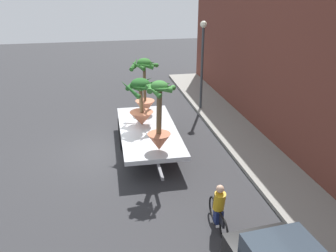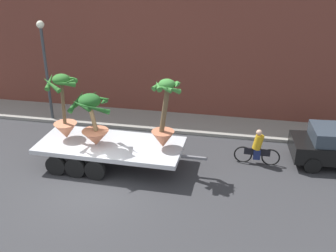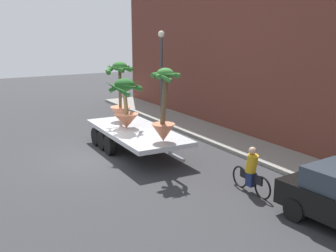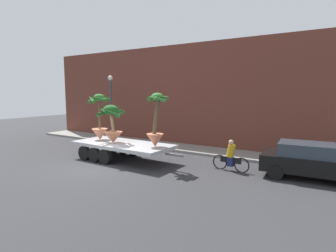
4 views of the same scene
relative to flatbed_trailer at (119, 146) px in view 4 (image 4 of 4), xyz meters
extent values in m
plane|color=#2D2D30|center=(0.19, -1.65, -0.77)|extent=(60.00, 60.00, 0.00)
cube|color=gray|center=(0.19, 4.45, -0.69)|extent=(24.00, 2.20, 0.15)
cube|color=brown|center=(0.19, 6.15, 2.76)|extent=(24.00, 1.20, 7.06)
cube|color=#B7BABF|center=(0.25, -0.01, 0.12)|extent=(5.77, 2.55, 0.18)
cylinder|color=black|center=(-1.56, 1.17, -0.37)|extent=(0.80, 0.24, 0.80)
cylinder|color=black|center=(-1.61, -1.10, -0.37)|extent=(0.80, 0.24, 0.80)
cylinder|color=black|center=(-0.76, 1.15, -0.37)|extent=(0.80, 0.24, 0.80)
cylinder|color=black|center=(-0.80, -1.12, -0.37)|extent=(0.80, 0.24, 0.80)
cylinder|color=black|center=(0.04, 1.14, -0.37)|extent=(0.80, 0.24, 0.80)
cylinder|color=black|center=(0.00, -1.14, -0.37)|extent=(0.80, 0.24, 0.80)
cube|color=slate|center=(3.61, -0.07, -0.03)|extent=(1.00, 0.12, 0.10)
cone|color=#B26647|center=(2.35, 0.11, 0.55)|extent=(0.88, 0.88, 0.67)
cylinder|color=brown|center=(2.43, 0.11, 1.83)|extent=(0.45, 0.19, 1.91)
ellipsoid|color=#387A33|center=(2.51, 0.11, 2.78)|extent=(0.61, 0.61, 0.38)
cone|color=#387A33|center=(2.85, 0.14, 2.75)|extent=(0.27, 0.74, 0.30)
cone|color=#387A33|center=(2.71, 0.44, 2.74)|extent=(0.79, 0.59, 0.36)
cone|color=#387A33|center=(2.43, 0.42, 2.69)|extent=(0.69, 0.35, 0.45)
cone|color=#387A33|center=(2.19, 0.27, 2.72)|extent=(0.51, 0.74, 0.41)
cone|color=#387A33|center=(2.20, -0.02, 2.75)|extent=(0.44, 0.70, 0.30)
cone|color=#387A33|center=(2.44, -0.21, 2.74)|extent=(0.70, 0.33, 0.32)
cone|color=#387A33|center=(2.74, -0.16, 2.70)|extent=(0.67, 0.63, 0.47)
cone|color=#C17251|center=(-1.65, 0.13, 0.54)|extent=(0.92, 0.92, 0.65)
cylinder|color=brown|center=(-1.63, 0.13, 1.78)|extent=(0.20, 0.14, 1.84)
ellipsoid|color=#2D6B28|center=(-1.61, 0.13, 2.70)|extent=(0.66, 0.66, 0.41)
cone|color=#2D6B28|center=(-1.21, 0.10, 2.65)|extent=(0.26, 0.83, 0.38)
cone|color=#2D6B28|center=(-1.35, 0.48, 2.65)|extent=(0.83, 0.69, 0.41)
cone|color=#2D6B28|center=(-1.73, 0.46, 2.64)|extent=(0.75, 0.43, 0.39)
cone|color=#2D6B28|center=(-2.05, 0.06, 2.61)|extent=(0.34, 0.91, 0.55)
cone|color=#2D6B28|center=(-1.81, -0.30, 2.62)|extent=(0.94, 0.59, 0.53)
cone|color=#2D6B28|center=(-1.35, -0.21, 2.65)|extent=(0.81, 0.70, 0.39)
cone|color=#B26647|center=(-0.26, -0.22, 0.52)|extent=(1.04, 1.04, 0.61)
cylinder|color=brown|center=(-0.32, -0.22, 1.43)|extent=(0.37, 0.17, 1.24)
ellipsoid|color=#235B23|center=(-0.38, -0.22, 2.05)|extent=(0.85, 0.85, 0.53)
cone|color=#235B23|center=(0.12, -0.13, 2.00)|extent=(0.38, 1.05, 0.44)
cone|color=#235B23|center=(-0.05, 0.23, 1.99)|extent=(1.02, 0.83, 0.48)
cone|color=#235B23|center=(-0.70, 0.21, 1.96)|extent=(0.96, 0.80, 0.63)
cone|color=#235B23|center=(-0.94, -0.12, 1.96)|extent=(0.39, 1.13, 0.66)
cone|color=#235B23|center=(-0.55, -0.62, 2.02)|extent=(0.90, 0.54, 0.33)
cone|color=#235B23|center=(-0.02, -0.70, 1.96)|extent=(1.07, 0.86, 0.66)
torus|color=black|center=(6.54, 1.25, -0.43)|extent=(0.74, 0.08, 0.74)
torus|color=black|center=(5.44, 1.28, -0.43)|extent=(0.74, 0.08, 0.74)
cube|color=black|center=(5.99, 1.26, -0.25)|extent=(1.04, 0.08, 0.28)
cylinder|color=gold|center=(5.99, 1.26, 0.20)|extent=(0.45, 0.35, 0.65)
sphere|color=tan|center=(5.99, 1.26, 0.62)|extent=(0.24, 0.24, 0.24)
cube|color=navy|center=(5.99, 1.26, -0.33)|extent=(0.29, 0.25, 0.44)
cube|color=black|center=(9.36, 1.86, -0.10)|extent=(4.15, 2.06, 0.70)
cube|color=#2D3842|center=(9.16, 1.85, 0.53)|extent=(2.33, 1.75, 0.56)
cylinder|color=black|center=(7.99, 2.59, -0.45)|extent=(0.65, 0.25, 0.64)
cylinder|color=black|center=(8.12, 0.94, -0.45)|extent=(0.65, 0.25, 0.64)
cylinder|color=#383D42|center=(-4.10, 3.65, 1.63)|extent=(0.14, 0.14, 4.50)
sphere|color=#EAEACC|center=(-4.10, 3.65, 4.03)|extent=(0.36, 0.36, 0.36)
camera|label=1|loc=(14.14, -1.91, 6.24)|focal=37.41mm
camera|label=2|loc=(5.18, -13.22, 7.39)|focal=42.35mm
camera|label=3|loc=(15.20, -7.15, 4.38)|focal=43.54mm
camera|label=4|loc=(10.33, -11.23, 3.00)|focal=29.27mm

